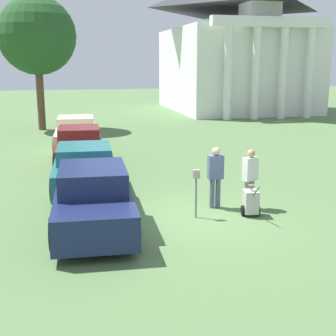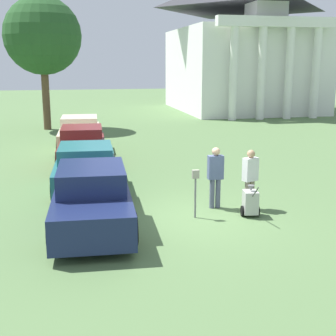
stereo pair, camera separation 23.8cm
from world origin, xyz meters
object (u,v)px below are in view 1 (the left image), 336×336
parked_car_maroon (80,147)px  church (238,34)px  parked_car_teal (85,167)px  parked_car_cream (76,135)px  parked_car_navy (93,197)px  equipment_cart (251,202)px  parking_meter (196,184)px  person_worker (215,174)px  person_supervisor (250,175)px

parked_car_maroon → church: size_ratio=0.19×
parked_car_teal → parked_car_cream: (-0.00, 6.73, 0.06)m
parked_car_navy → equipment_cart: (4.11, -0.21, -0.33)m
parking_meter → person_worker: 1.04m
parked_car_cream → person_supervisor: (4.31, -10.08, 0.22)m
parked_car_teal → equipment_cart: 5.70m
parked_car_maroon → person_supervisor: person_supervisor is taller
parked_car_teal → church: bearing=61.4°
parked_car_cream → church: 21.71m
parked_car_teal → person_supervisor: person_supervisor is taller
parked_car_teal → parked_car_cream: size_ratio=1.03×
parked_car_cream → person_supervisor: 10.97m
parked_car_navy → person_supervisor: person_supervisor is taller
parked_car_maroon → person_worker: bearing=-59.6°
parked_car_navy → person_worker: 3.49m
equipment_cart → parking_meter: bearing=-178.3°
church → person_supervisor: bearing=-110.3°
parked_car_cream → parking_meter: size_ratio=3.75×
person_supervisor → church: (9.57, 25.85, 5.27)m
parked_car_maroon → parking_meter: size_ratio=3.69×
person_worker → church: (10.47, 25.55, 5.24)m
parked_car_cream → parked_car_navy: bearing=-87.0°
parked_car_navy → person_supervisor: 4.34m
parked_car_teal → equipment_cart: (4.11, -3.94, -0.27)m
parked_car_maroon → parked_car_navy: bearing=-87.0°
parked_car_maroon → person_worker: (3.42, -6.60, 0.28)m
parked_car_cream → person_worker: 10.36m
parked_car_teal → person_supervisor: (4.31, -3.35, 0.29)m
parked_car_teal → parked_car_cream: bearing=93.0°
parked_car_teal → church: 27.02m
parked_car_teal → person_worker: person_worker is taller
person_worker → equipment_cart: size_ratio=1.71×
parked_car_teal → parking_meter: 4.60m
parked_car_navy → church: bearing=65.1°
parked_car_navy → equipment_cart: 4.13m
equipment_cart → church: size_ratio=0.04×
parking_meter → person_supervisor: 1.71m
parked_car_cream → equipment_cart: parked_car_cream is taller
parked_car_cream → person_worker: bearing=-67.7°
parked_car_navy → church: 30.18m
person_worker → parked_car_navy: bearing=11.9°
parked_car_teal → parking_meter: (2.65, -3.75, 0.24)m
parked_car_teal → equipment_cart: parked_car_teal is taller
parked_car_navy → equipment_cart: size_ratio=5.10×
parked_car_maroon → parked_car_cream: (0.00, 3.18, 0.03)m
person_worker → church: size_ratio=0.07×
person_worker → person_supervisor: size_ratio=1.03×
church → parked_car_cream: bearing=-131.4°
parked_car_maroon → church: (13.88, 18.95, 5.52)m
parked_car_maroon → parking_meter: parked_car_maroon is taller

